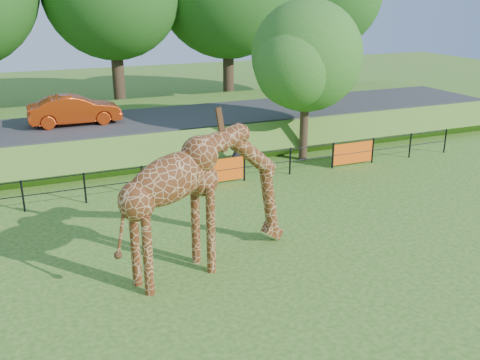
{
  "coord_description": "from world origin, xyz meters",
  "views": [
    {
      "loc": [
        -3.88,
        -10.0,
        6.84
      ],
      "look_at": [
        1.6,
        2.83,
        2.0
      ],
      "focal_mm": 40.0,
      "sensor_mm": 36.0,
      "label": 1
    }
  ],
  "objects_px": {
    "car_red": "(75,110)",
    "visitor": "(237,153)",
    "tree_east": "(308,60)",
    "giraffe": "(207,200)"
  },
  "relations": [
    {
      "from": "giraffe",
      "to": "tree_east",
      "type": "relative_size",
      "value": 0.77
    },
    {
      "from": "car_red",
      "to": "visitor",
      "type": "xyz_separation_m",
      "value": [
        5.63,
        -4.97,
        -1.3
      ]
    },
    {
      "from": "giraffe",
      "to": "car_red",
      "type": "distance_m",
      "value": 12.21
    },
    {
      "from": "visitor",
      "to": "tree_east",
      "type": "relative_size",
      "value": 0.23
    },
    {
      "from": "visitor",
      "to": "car_red",
      "type": "bearing_deg",
      "value": -30.01
    },
    {
      "from": "giraffe",
      "to": "visitor",
      "type": "distance_m",
      "value": 8.12
    },
    {
      "from": "car_red",
      "to": "tree_east",
      "type": "relative_size",
      "value": 0.58
    },
    {
      "from": "car_red",
      "to": "tree_east",
      "type": "xyz_separation_m",
      "value": [
        9.06,
        -4.53,
        2.21
      ]
    },
    {
      "from": "car_red",
      "to": "visitor",
      "type": "height_order",
      "value": "car_red"
    },
    {
      "from": "car_red",
      "to": "visitor",
      "type": "distance_m",
      "value": 7.63
    }
  ]
}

